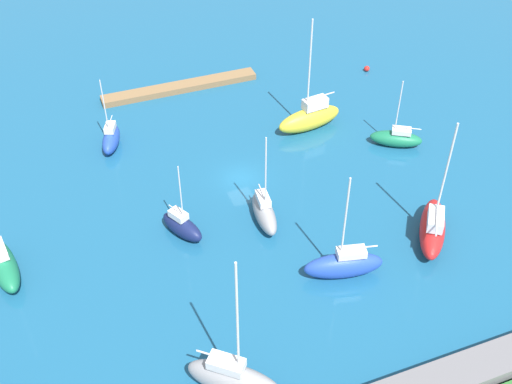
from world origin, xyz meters
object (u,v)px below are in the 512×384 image
(sailboat_green_east_end, at_px, (3,264))
(sailboat_gray_far_south, at_px, (264,212))
(sailboat_green_west_end, at_px, (396,138))
(sailboat_blue_outer_mooring, at_px, (111,139))
(sailboat_gray_far_north, at_px, (234,379))
(sailboat_blue_center_basin, at_px, (344,264))
(mooring_buoy_red, at_px, (367,69))
(sailboat_yellow_mid_basin, at_px, (310,117))
(pier_dock, at_px, (180,87))
(sailboat_red_lone_south, at_px, (433,227))
(sailboat_navy_by_breakwater, at_px, (182,226))

(sailboat_green_east_end, height_order, sailboat_gray_far_south, sailboat_green_east_end)
(sailboat_gray_far_south, relative_size, sailboat_green_west_end, 1.24)
(sailboat_blue_outer_mooring, relative_size, sailboat_green_west_end, 1.06)
(sailboat_green_east_end, bearing_deg, sailboat_gray_far_north, 29.69)
(sailboat_blue_center_basin, bearing_deg, sailboat_gray_far_south, -53.39)
(sailboat_gray_far_north, height_order, mooring_buoy_red, sailboat_gray_far_north)
(sailboat_green_west_end, bearing_deg, sailboat_gray_far_north, 71.35)
(sailboat_green_east_end, bearing_deg, sailboat_yellow_mid_basin, 98.26)
(pier_dock, bearing_deg, sailboat_blue_outer_mooring, 41.31)
(sailboat_red_lone_south, relative_size, sailboat_gray_far_south, 1.25)
(pier_dock, height_order, sailboat_gray_far_north, sailboat_gray_far_north)
(sailboat_gray_far_north, xyz_separation_m, sailboat_blue_center_basin, (-12.60, -7.39, -0.22))
(sailboat_gray_far_north, height_order, sailboat_green_east_end, sailboat_gray_far_north)
(sailboat_yellow_mid_basin, height_order, sailboat_blue_center_basin, sailboat_yellow_mid_basin)
(sailboat_gray_far_south, bearing_deg, sailboat_yellow_mid_basin, 146.44)
(mooring_buoy_red, bearing_deg, sailboat_gray_far_north, 50.21)
(sailboat_yellow_mid_basin, relative_size, mooring_buoy_red, 18.47)
(sailboat_green_east_end, distance_m, sailboat_green_west_end, 41.84)
(sailboat_red_lone_south, height_order, sailboat_yellow_mid_basin, sailboat_yellow_mid_basin)
(sailboat_green_east_end, bearing_deg, pier_dock, 127.85)
(sailboat_gray_far_south, xyz_separation_m, sailboat_green_west_end, (-18.14, -6.37, -0.26))
(sailboat_navy_by_breakwater, height_order, sailboat_blue_center_basin, sailboat_blue_center_basin)
(pier_dock, height_order, sailboat_blue_center_basin, sailboat_blue_center_basin)
(sailboat_blue_outer_mooring, distance_m, sailboat_yellow_mid_basin, 22.24)
(pier_dock, height_order, sailboat_green_west_end, sailboat_green_west_end)
(sailboat_navy_by_breakwater, height_order, sailboat_gray_far_south, sailboat_gray_far_south)
(sailboat_gray_far_south, xyz_separation_m, mooring_buoy_red, (-23.25, -22.19, -0.83))
(sailboat_navy_by_breakwater, distance_m, sailboat_blue_center_basin, 15.26)
(sailboat_blue_outer_mooring, height_order, sailboat_navy_by_breakwater, sailboat_blue_outer_mooring)
(sailboat_navy_by_breakwater, relative_size, mooring_buoy_red, 11.15)
(pier_dock, xyz_separation_m, sailboat_navy_by_breakwater, (6.86, 25.25, 0.66))
(pier_dock, height_order, sailboat_blue_outer_mooring, sailboat_blue_outer_mooring)
(sailboat_blue_outer_mooring, xyz_separation_m, sailboat_green_east_end, (12.29, 15.46, 0.08))
(sailboat_blue_center_basin, xyz_separation_m, sailboat_gray_far_south, (3.85, -8.83, -0.11))
(sailboat_red_lone_south, bearing_deg, sailboat_blue_center_basin, 132.20)
(sailboat_gray_far_north, xyz_separation_m, sailboat_yellow_mid_basin, (-19.35, -28.95, 0.01))
(sailboat_gray_far_north, xyz_separation_m, sailboat_red_lone_south, (-22.25, -8.54, -0.12))
(sailboat_gray_far_north, distance_m, sailboat_navy_by_breakwater, 17.36)
(sailboat_red_lone_south, xyz_separation_m, sailboat_green_west_end, (-4.64, -14.04, -0.46))
(pier_dock, xyz_separation_m, mooring_buoy_red, (-24.11, 4.16, -0.02))
(sailboat_blue_outer_mooring, bearing_deg, sailboat_yellow_mid_basin, 99.35)
(sailboat_blue_center_basin, bearing_deg, sailboat_green_west_end, -120.20)
(sailboat_red_lone_south, height_order, mooring_buoy_red, sailboat_red_lone_south)
(sailboat_green_east_end, height_order, sailboat_navy_by_breakwater, sailboat_green_east_end)
(sailboat_red_lone_south, relative_size, sailboat_navy_by_breakwater, 1.54)
(sailboat_red_lone_south, bearing_deg, sailboat_gray_far_south, 95.78)
(sailboat_green_west_end, bearing_deg, pier_dock, -15.12)
(sailboat_gray_far_north, bearing_deg, pier_dock, 119.77)
(sailboat_green_west_end, distance_m, mooring_buoy_red, 16.64)
(pier_dock, distance_m, sailboat_gray_far_south, 26.38)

